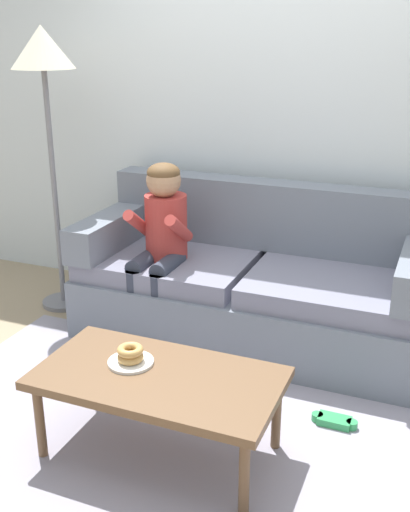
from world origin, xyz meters
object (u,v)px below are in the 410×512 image
Objects in this scene: couch at (253,286)px; coffee_table at (158,383)px; donut at (131,357)px; person_child at (161,235)px; floor_lamp at (44,71)px; toy_controller at (334,422)px.

couch is 1.95× the size of coffee_table.
coffee_table is at bearing -13.85° from donut.
couch is at bearing 21.13° from person_child.
couch is 1.26m from donut.
floor_lamp reaches higher than donut.
toy_controller is at bearing -25.23° from person_child.
toy_controller is 0.12× the size of floor_lamp.
couch reaches higher than donut.
floor_lamp is at bearing -177.54° from couch.
toy_controller is (0.86, 0.47, -0.42)m from donut.
coffee_table is at bearing -151.63° from toy_controller.
person_child is 4.87× the size of toy_controller.
donut is at bearing -44.40° from floor_lamp.
floor_lamp is (-1.21, 1.18, 1.16)m from donut.
floor_lamp is (-0.86, 0.15, 0.93)m from person_child.
couch is 1.93× the size of person_child.
donut is (-0.16, 0.04, 0.07)m from coffee_table.
toy_controller is (0.68, -0.78, -0.32)m from couch.
donut is at bearing -71.32° from person_child.
floor_lamp is at bearing 153.70° from toy_controller.
couch is 1.28m from coffee_table.
person_child is at bearing 147.60° from toy_controller.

